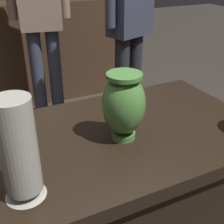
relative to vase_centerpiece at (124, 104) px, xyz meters
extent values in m
cube|color=black|center=(-0.07, 0.04, -0.55)|extent=(1.10, 0.59, 0.75)
cube|color=black|center=(-0.07, 0.04, -0.15)|extent=(1.20, 0.64, 0.05)
cube|color=#422D1E|center=(-0.07, 2.24, -0.45)|extent=(2.60, 0.40, 0.95)
cube|color=#422D1E|center=(-0.07, 2.24, 0.04)|extent=(2.60, 0.40, 0.04)
cylinder|color=#477A38|center=(0.00, 0.00, -0.12)|extent=(0.08, 0.08, 0.02)
ellipsoid|color=#477A38|center=(0.00, 0.00, 0.00)|extent=(0.15, 0.15, 0.22)
cylinder|color=#477A38|center=(0.00, 0.00, 0.10)|extent=(0.12, 0.12, 0.01)
cone|color=gray|center=(-0.37, -0.14, -0.12)|extent=(0.11, 0.11, 0.02)
cylinder|color=gray|center=(-0.37, -0.14, 0.02)|extent=(0.10, 0.10, 0.26)
cylinder|color=#333847|center=(0.21, 1.62, -0.51)|extent=(0.11, 0.11, 0.85)
cylinder|color=#333847|center=(0.06, 1.65, -0.51)|extent=(0.11, 0.11, 0.85)
cylinder|color=#232328|center=(0.73, 1.17, -0.50)|extent=(0.11, 0.11, 0.85)
cylinder|color=#232328|center=(0.59, 1.12, -0.50)|extent=(0.11, 0.11, 0.85)
camera|label=1|loc=(-0.43, -0.78, 0.44)|focal=47.88mm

